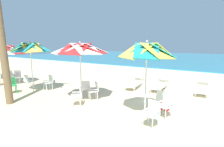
# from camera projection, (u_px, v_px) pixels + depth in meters

# --- Properties ---
(ground_plane) EXTENTS (80.00, 80.00, 0.00)m
(ground_plane) POSITION_uv_depth(u_px,v_px,m) (170.00, 101.00, 8.31)
(ground_plane) COLOR beige
(sea) EXTENTS (80.00, 36.00, 0.10)m
(sea) POSITION_uv_depth(u_px,v_px,m) (217.00, 59.00, 31.54)
(sea) COLOR teal
(sea) RESTS_ON ground
(surf_foam) EXTENTS (80.00, 0.70, 0.01)m
(surf_foam) POSITION_uv_depth(u_px,v_px,m) (202.00, 73.00, 16.62)
(surf_foam) COLOR white
(surf_foam) RESTS_ON ground
(beach_umbrella_0) EXTENTS (2.05, 2.05, 2.78)m
(beach_umbrella_0) POSITION_uv_depth(u_px,v_px,m) (147.00, 51.00, 6.22)
(beach_umbrella_0) COLOR silver
(beach_umbrella_0) RESTS_ON ground
(plastic_chair_0) EXTENTS (0.50, 0.53, 0.87)m
(plastic_chair_0) POSITION_uv_depth(u_px,v_px,m) (152.00, 112.00, 5.69)
(plastic_chair_0) COLOR white
(plastic_chair_0) RESTS_ON ground
(plastic_chair_1) EXTENTS (0.55, 0.58, 0.87)m
(plastic_chair_1) POSITION_uv_depth(u_px,v_px,m) (166.00, 104.00, 6.45)
(plastic_chair_1) COLOR white
(plastic_chair_1) RESTS_ON ground
(plastic_chair_2) EXTENTS (0.60, 0.62, 0.87)m
(plastic_chair_2) POSITION_uv_depth(u_px,v_px,m) (163.00, 99.00, 7.05)
(plastic_chair_2) COLOR white
(plastic_chair_2) RESTS_ON ground
(beach_umbrella_1) EXTENTS (2.56, 2.56, 2.77)m
(beach_umbrella_1) POSITION_uv_depth(u_px,v_px,m) (80.00, 49.00, 7.99)
(beach_umbrella_1) COLOR silver
(beach_umbrella_1) RESTS_ON ground
(plastic_chair_3) EXTENTS (0.63, 0.62, 0.87)m
(plastic_chair_3) POSITION_uv_depth(u_px,v_px,m) (85.00, 88.00, 8.89)
(plastic_chair_3) COLOR white
(plastic_chair_3) RESTS_ON ground
(plastic_chair_4) EXTENTS (0.63, 0.63, 0.87)m
(plastic_chair_4) POSITION_uv_depth(u_px,v_px,m) (94.00, 90.00, 8.52)
(plastic_chair_4) COLOR white
(plastic_chair_4) RESTS_ON ground
(plastic_chair_5) EXTENTS (0.63, 0.63, 0.87)m
(plastic_chair_5) POSITION_uv_depth(u_px,v_px,m) (78.00, 94.00, 7.70)
(plastic_chair_5) COLOR white
(plastic_chair_5) RESTS_ON ground
(beach_umbrella_2) EXTENTS (2.16, 2.16, 2.81)m
(beach_umbrella_2) POSITION_uv_depth(u_px,v_px,m) (30.00, 48.00, 9.58)
(beach_umbrella_2) COLOR silver
(beach_umbrella_2) RESTS_ON ground
(plastic_chair_6) EXTENTS (0.44, 0.47, 0.87)m
(plastic_chair_6) POSITION_uv_depth(u_px,v_px,m) (28.00, 81.00, 10.59)
(plastic_chair_6) COLOR white
(plastic_chair_6) RESTS_ON ground
(plastic_chair_7) EXTENTS (0.51, 0.54, 0.87)m
(plastic_chair_7) POSITION_uv_depth(u_px,v_px,m) (49.00, 81.00, 10.37)
(plastic_chair_7) COLOR white
(plastic_chair_7) RESTS_ON ground
(plastic_chair_8) EXTENTS (0.58, 0.56, 0.87)m
(plastic_chair_8) POSITION_uv_depth(u_px,v_px,m) (12.00, 84.00, 9.68)
(plastic_chair_8) COLOR #2D8C4C
(plastic_chair_8) RESTS_ON ground
(beach_umbrella_3) EXTENTS (2.53, 2.53, 2.65)m
(beach_umbrella_3) POSITION_uv_depth(u_px,v_px,m) (5.00, 50.00, 11.46)
(beach_umbrella_3) COLOR silver
(beach_umbrella_3) RESTS_ON ground
(plastic_chair_9) EXTENTS (0.55, 0.58, 0.87)m
(plastic_chair_9) POSITION_uv_depth(u_px,v_px,m) (9.00, 76.00, 12.35)
(plastic_chair_9) COLOR white
(plastic_chair_9) RESTS_ON ground
(plastic_chair_10) EXTENTS (0.63, 0.63, 0.87)m
(plastic_chair_10) POSITION_uv_depth(u_px,v_px,m) (17.00, 76.00, 12.21)
(plastic_chair_10) COLOR white
(plastic_chair_10) RESTS_ON ground
(sun_lounger_0) EXTENTS (0.82, 2.19, 0.62)m
(sun_lounger_0) POSITION_uv_depth(u_px,v_px,m) (202.00, 88.00, 9.66)
(sun_lounger_0) COLOR white
(sun_lounger_0) RESTS_ON ground
(sun_lounger_1) EXTENTS (0.76, 2.18, 0.62)m
(sun_lounger_1) POSITION_uv_depth(u_px,v_px,m) (160.00, 85.00, 10.45)
(sun_lounger_1) COLOR white
(sun_lounger_1) RESTS_ON ground
(sun_lounger_2) EXTENTS (0.95, 2.22, 0.62)m
(sun_lounger_2) POSITION_uv_depth(u_px,v_px,m) (135.00, 83.00, 10.93)
(sun_lounger_2) COLOR white
(sun_lounger_2) RESTS_ON ground
(palm_tree_3) EXTENTS (2.54, 2.72, 6.01)m
(palm_tree_3) POSITION_uv_depth(u_px,v_px,m) (0.00, 23.00, 7.40)
(palm_tree_3) COLOR brown
(palm_tree_3) RESTS_ON ground
(cooler_box) EXTENTS (0.50, 0.34, 0.40)m
(cooler_box) POSITION_uv_depth(u_px,v_px,m) (163.00, 104.00, 7.32)
(cooler_box) COLOR red
(cooler_box) RESTS_ON ground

